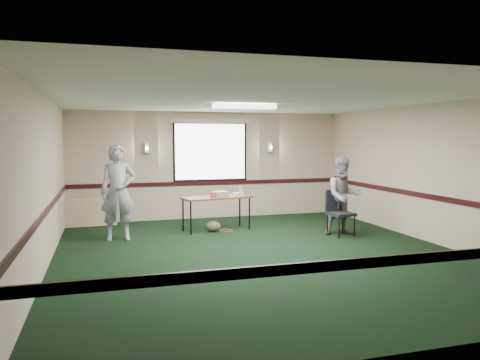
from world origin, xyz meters
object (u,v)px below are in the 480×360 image
object	(u,v)px
conference_chair	(338,209)
projector	(220,194)
folding_table	(216,199)
person_left	(118,192)
person_right	(344,196)

from	to	relation	value
conference_chair	projector	bearing A→B (deg)	141.14
folding_table	person_left	bearing A→B (deg)	179.83
folding_table	person_right	xyz separation A→B (m)	(2.49, -1.14, 0.12)
folding_table	conference_chair	bearing A→B (deg)	-38.01
folding_table	projector	bearing A→B (deg)	22.08
person_left	person_right	world-z (taller)	person_left
folding_table	conference_chair	xyz separation A→B (m)	(2.33, -1.23, -0.14)
projector	person_right	bearing A→B (deg)	-41.48
projector	person_right	world-z (taller)	person_right
projector	conference_chair	size ratio (longest dim) A/B	0.32
folding_table	projector	world-z (taller)	projector
folding_table	projector	distance (m)	0.16
conference_chair	person_right	bearing A→B (deg)	19.00
person_left	person_right	distance (m)	4.66
folding_table	projector	xyz separation A→B (m)	(0.10, 0.06, 0.11)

